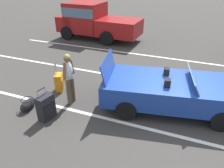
{
  "coord_description": "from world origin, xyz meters",
  "views": [
    {
      "loc": [
        0.27,
        -5.65,
        3.79
      ],
      "look_at": [
        -1.73,
        -0.52,
        0.75
      ],
      "focal_mm": 33.35,
      "sensor_mm": 36.0,
      "label": 1
    }
  ],
  "objects": [
    {
      "name": "parked_pickup_truck_far",
      "position": [
        -5.49,
        5.89,
        1.11
      ],
      "size": [
        5.08,
        2.24,
        2.1
      ],
      "rotation": [
        0.0,
        0.0,
        3.1
      ],
      "color": "maroon",
      "rests_on": "ground_plane"
    },
    {
      "name": "lot_line_far",
      "position": [
        0.0,
        4.15,
        0.0
      ],
      "size": [
        18.0,
        0.12,
        0.01
      ],
      "primitive_type": "cube",
      "color": "silver",
      "rests_on": "ground_plane"
    },
    {
      "name": "lot_line_mid",
      "position": [
        0.0,
        1.45,
        0.0
      ],
      "size": [
        18.0,
        0.12,
        0.01
      ],
      "primitive_type": "cube",
      "color": "silver",
      "rests_on": "ground_plane"
    },
    {
      "name": "convertible_car",
      "position": [
        0.2,
        0.04,
        0.59
      ],
      "size": [
        4.38,
        2.47,
        1.53
      ],
      "rotation": [
        0.0,
        0.0,
        0.18
      ],
      "color": "navy",
      "rests_on": "ground_plane"
    },
    {
      "name": "traveler_person",
      "position": [
        -3.01,
        -0.86,
        0.93
      ],
      "size": [
        0.22,
        0.6,
        1.65
      ],
      "rotation": [
        0.0,
        0.0,
        0.01
      ],
      "color": "#4C3F2D",
      "rests_on": "ground_plane"
    },
    {
      "name": "ground_plane",
      "position": [
        0.0,
        0.0,
        0.0
      ],
      "size": [
        80.0,
        80.0,
        0.0
      ],
      "primitive_type": "plane",
      "color": "#383533"
    },
    {
      "name": "duffel_bag",
      "position": [
        -4.06,
        -1.66,
        0.16
      ],
      "size": [
        0.4,
        0.66,
        0.34
      ],
      "rotation": [
        0.0,
        0.0,
        1.65
      ],
      "color": "black",
      "rests_on": "ground_plane"
    },
    {
      "name": "suitcase_large_black",
      "position": [
        -3.23,
        -1.83,
        0.37
      ],
      "size": [
        0.37,
        0.52,
        0.95
      ],
      "rotation": [
        0.0,
        0.0,
        6.1
      ],
      "color": "black",
      "rests_on": "ground_plane"
    },
    {
      "name": "suitcase_medium_bright",
      "position": [
        -3.8,
        -0.34,
        0.31
      ],
      "size": [
        0.38,
        0.46,
        0.98
      ],
      "rotation": [
        0.0,
        0.0,
        0.42
      ],
      "color": "orange",
      "rests_on": "ground_plane"
    },
    {
      "name": "lot_line_near",
      "position": [
        0.0,
        -1.25,
        0.0
      ],
      "size": [
        18.0,
        0.12,
        0.01
      ],
      "primitive_type": "cube",
      "color": "silver",
      "rests_on": "ground_plane"
    }
  ]
}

